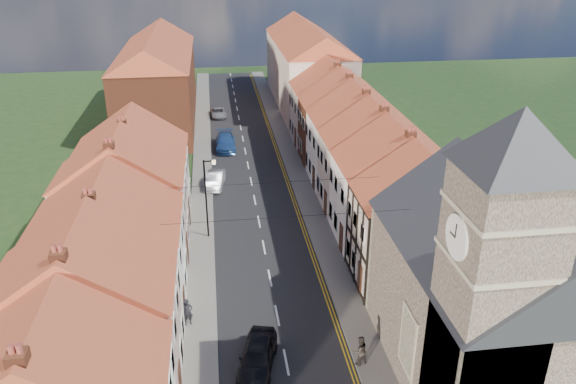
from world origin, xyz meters
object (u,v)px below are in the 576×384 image
(pedestrian_right, at_px, (360,351))
(pedestrian_left, at_px, (188,312))
(car_distant, at_px, (218,113))
(church, at_px, (498,282))
(car_mid, at_px, (215,180))
(lamppost, at_px, (207,194))
(car_far, at_px, (226,142))
(car_near, at_px, (257,356))

(pedestrian_right, bearing_deg, pedestrian_left, -45.18)
(car_distant, height_order, pedestrian_right, pedestrian_right)
(church, height_order, car_mid, church)
(lamppost, bearing_deg, car_far, 84.45)
(lamppost, relative_size, car_far, 1.20)
(car_near, bearing_deg, pedestrian_right, 7.92)
(church, bearing_deg, pedestrian_left, 156.09)
(car_far, distance_m, pedestrian_left, 29.45)
(car_far, bearing_deg, pedestrian_left, -95.80)
(church, distance_m, pedestrian_right, 7.75)
(car_near, xyz_separation_m, car_mid, (-1.70, 23.49, -0.08))
(pedestrian_right, bearing_deg, church, 142.64)
(car_far, height_order, pedestrian_left, pedestrian_left)
(car_near, distance_m, car_far, 33.18)
(car_far, bearing_deg, car_distant, 92.73)
(car_mid, relative_size, car_far, 0.79)
(car_distant, bearing_deg, pedestrian_right, -86.54)
(pedestrian_left, xyz_separation_m, pedestrian_right, (8.80, -4.46, 0.01))
(car_near, height_order, car_distant, car_near)
(lamppost, bearing_deg, pedestrian_right, -62.97)
(pedestrian_left, bearing_deg, car_far, 70.58)
(car_far, relative_size, car_distant, 1.31)
(car_far, distance_m, car_distant, 11.73)
(car_near, xyz_separation_m, car_far, (-0.46, 33.17, 0.00))
(car_mid, bearing_deg, pedestrian_right, -65.07)
(church, distance_m, pedestrian_left, 16.57)
(lamppost, xyz_separation_m, pedestrian_left, (-1.29, -10.26, -2.60))
(lamppost, height_order, pedestrian_right, lamppost)
(church, xyz_separation_m, car_near, (-10.86, 2.52, -5.16))
(pedestrian_left, relative_size, pedestrian_right, 0.99)
(car_mid, relative_size, pedestrian_left, 2.38)
(church, xyz_separation_m, pedestrian_right, (-5.66, 1.95, -4.93))
(church, bearing_deg, car_far, 107.60)
(car_distant, bearing_deg, car_mid, -96.24)
(car_far, height_order, pedestrian_right, pedestrian_right)
(church, distance_m, car_mid, 29.36)
(car_near, bearing_deg, pedestrian_left, 146.90)
(lamppost, bearing_deg, car_near, -80.72)
(car_mid, distance_m, pedestrian_left, 19.70)
(pedestrian_left, bearing_deg, car_near, -60.54)
(car_far, xyz_separation_m, pedestrian_left, (-3.14, -29.28, 0.22))
(church, relative_size, pedestrian_left, 9.24)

